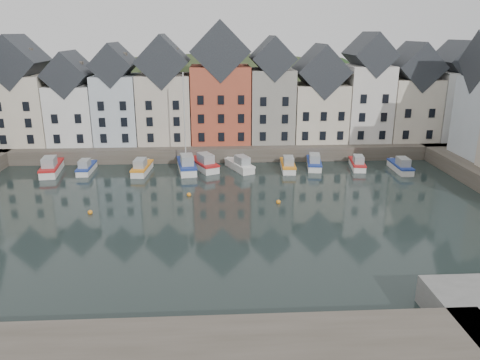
{
  "coord_description": "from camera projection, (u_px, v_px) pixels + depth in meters",
  "views": [
    {
      "loc": [
        -0.93,
        -43.11,
        18.09
      ],
      "look_at": [
        1.81,
        6.0,
        2.45
      ],
      "focal_mm": 35.0,
      "sensor_mm": 36.0,
      "label": 1
    }
  ],
  "objects": [
    {
      "name": "ground",
      "position": [
        225.0,
        222.0,
        46.55
      ],
      "size": [
        260.0,
        260.0,
        0.0
      ],
      "primitive_type": "plane",
      "color": "black",
      "rests_on": "ground"
    },
    {
      "name": "far_quay",
      "position": [
        220.0,
        144.0,
        74.79
      ],
      "size": [
        90.0,
        16.0,
        2.0
      ],
      "primitive_type": "cube",
      "color": "#474137",
      "rests_on": "ground"
    },
    {
      "name": "hillside",
      "position": [
        220.0,
        199.0,
        105.28
      ],
      "size": [
        153.6,
        70.4,
        64.0
      ],
      "color": "#203018",
      "rests_on": "ground"
    },
    {
      "name": "far_terrace",
      "position": [
        241.0,
        95.0,
        70.67
      ],
      "size": [
        72.37,
        8.16,
        17.78
      ],
      "color": "beige",
      "rests_on": "far_quay"
    },
    {
      "name": "mooring_buoys",
      "position": [
        188.0,
        203.0,
        51.37
      ],
      "size": [
        20.5,
        5.5,
        0.5
      ],
      "color": "orange",
      "rests_on": "ground"
    },
    {
      "name": "boat_a",
      "position": [
        51.0,
        167.0,
        62.41
      ],
      "size": [
        2.96,
        7.02,
        2.61
      ],
      "rotation": [
        0.0,
        0.0,
        0.13
      ],
      "color": "silver",
      "rests_on": "ground"
    },
    {
      "name": "boat_b",
      "position": [
        86.0,
        168.0,
        62.87
      ],
      "size": [
        1.71,
        5.4,
        2.07
      ],
      "rotation": [
        0.0,
        0.0,
        0.01
      ],
      "color": "silver",
      "rests_on": "ground"
    },
    {
      "name": "boat_c",
      "position": [
        142.0,
        168.0,
        62.61
      ],
      "size": [
        2.37,
        6.08,
        2.28
      ],
      "rotation": [
        0.0,
        0.0,
        -0.09
      ],
      "color": "silver",
      "rests_on": "ground"
    },
    {
      "name": "boat_d",
      "position": [
        187.0,
        165.0,
        63.29
      ],
      "size": [
        3.15,
        7.21,
        13.32
      ],
      "rotation": [
        0.0,
        0.0,
        0.15
      ],
      "color": "silver",
      "rests_on": "ground"
    },
    {
      "name": "boat_e",
      "position": [
        203.0,
        164.0,
        64.26
      ],
      "size": [
        4.68,
        6.94,
        2.57
      ],
      "rotation": [
        0.0,
        0.0,
        0.43
      ],
      "color": "silver",
      "rests_on": "ground"
    },
    {
      "name": "boat_f",
      "position": [
        240.0,
        165.0,
        63.91
      ],
      "size": [
        4.05,
        6.23,
        2.3
      ],
      "rotation": [
        0.0,
        0.0,
        0.4
      ],
      "color": "silver",
      "rests_on": "ground"
    },
    {
      "name": "boat_g",
      "position": [
        288.0,
        165.0,
        63.86
      ],
      "size": [
        2.19,
        5.88,
        2.22
      ],
      "rotation": [
        0.0,
        0.0,
        -0.07
      ],
      "color": "silver",
      "rests_on": "ground"
    },
    {
      "name": "boat_h",
      "position": [
        314.0,
        163.0,
        64.98
      ],
      "size": [
        2.75,
        6.21,
        2.3
      ],
      "rotation": [
        0.0,
        0.0,
        -0.15
      ],
      "color": "silver",
      "rests_on": "ground"
    },
    {
      "name": "boat_i",
      "position": [
        357.0,
        164.0,
        64.76
      ],
      "size": [
        2.5,
        5.7,
        2.11
      ],
      "rotation": [
        0.0,
        0.0,
        -0.15
      ],
      "color": "silver",
      "rests_on": "ground"
    },
    {
      "name": "boat_j",
      "position": [
        401.0,
        166.0,
        63.33
      ],
      "size": [
        1.92,
        5.85,
        2.23
      ],
      "rotation": [
        0.0,
        0.0,
        -0.02
      ],
      "color": "silver",
      "rests_on": "ground"
    }
  ]
}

